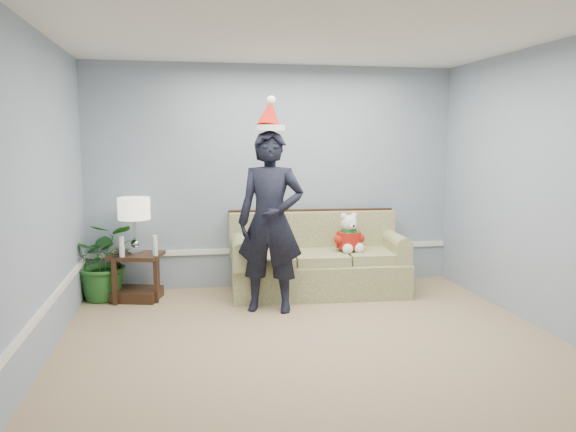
% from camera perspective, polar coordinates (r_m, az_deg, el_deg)
% --- Properties ---
extents(room_shell, '(4.54, 5.04, 2.74)m').
position_cam_1_polar(room_shell, '(4.45, 3.83, 1.84)').
color(room_shell, tan).
rests_on(room_shell, ground).
extents(wainscot_trim, '(4.49, 4.99, 0.06)m').
position_cam_1_polar(wainscot_trim, '(5.63, -11.08, -6.33)').
color(wainscot_trim, white).
rests_on(wainscot_trim, room_shell).
extents(sofa, '(2.09, 0.99, 0.95)m').
position_cam_1_polar(sofa, '(6.70, 3.01, -4.89)').
color(sofa, '#5C6A32').
rests_on(sofa, room_shell).
extents(side_table, '(0.65, 0.59, 0.53)m').
position_cam_1_polar(side_table, '(6.63, -15.11, -6.46)').
color(side_table, '#3C2515').
rests_on(side_table, room_shell).
extents(table_lamp, '(0.36, 0.36, 0.63)m').
position_cam_1_polar(table_lamp, '(6.49, -15.38, 0.50)').
color(table_lamp, silver).
rests_on(table_lamp, side_table).
extents(candle_pair, '(0.41, 0.06, 0.23)m').
position_cam_1_polar(candle_pair, '(6.38, -14.95, -3.05)').
color(candle_pair, silver).
rests_on(candle_pair, side_table).
extents(houseplant, '(0.83, 0.73, 0.89)m').
position_cam_1_polar(houseplant, '(6.70, -18.09, -4.33)').
color(houseplant, '#246124').
rests_on(houseplant, room_shell).
extents(man, '(0.80, 0.65, 1.91)m').
position_cam_1_polar(man, '(5.87, -1.79, -0.60)').
color(man, black).
rests_on(man, room_shell).
extents(santa_hat, '(0.41, 0.44, 0.36)m').
position_cam_1_polar(santa_hat, '(5.83, -1.86, 10.13)').
color(santa_hat, white).
rests_on(santa_hat, man).
extents(teddy_bear, '(0.33, 0.35, 0.46)m').
position_cam_1_polar(teddy_bear, '(6.63, 6.20, -2.17)').
color(teddy_bear, white).
rests_on(teddy_bear, sofa).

